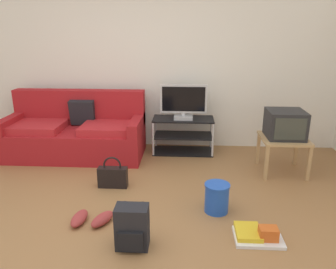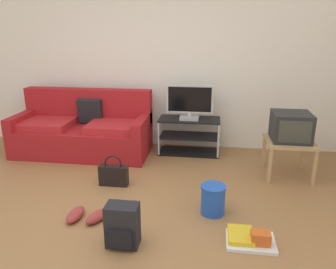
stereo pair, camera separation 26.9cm
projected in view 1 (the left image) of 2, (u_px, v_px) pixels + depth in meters
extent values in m
cube|color=olive|center=(106.00, 231.00, 3.04)|extent=(9.00, 9.80, 0.02)
cube|color=silver|center=(140.00, 58.00, 4.95)|extent=(9.00, 0.10, 2.70)
cube|color=maroon|center=(75.00, 143.00, 4.77)|extent=(1.94, 0.85, 0.40)
cube|color=maroon|center=(80.00, 107.00, 4.94)|extent=(1.94, 0.20, 0.51)
cube|color=maroon|center=(12.00, 122.00, 4.73)|extent=(0.14, 0.85, 0.18)
cube|color=maroon|center=(137.00, 124.00, 4.63)|extent=(0.14, 0.85, 0.18)
cube|color=#AF2026|center=(35.00, 127.00, 4.67)|extent=(0.78, 0.59, 0.10)
cube|color=#AF2026|center=(110.00, 128.00, 4.61)|extent=(0.78, 0.59, 0.10)
cube|color=black|center=(83.00, 112.00, 4.84)|extent=(0.36, 0.17, 0.37)
cube|color=black|center=(183.00, 119.00, 4.83)|extent=(0.88, 0.43, 0.02)
cube|color=black|center=(183.00, 135.00, 4.90)|extent=(0.85, 0.41, 0.02)
cube|color=black|center=(183.00, 151.00, 4.98)|extent=(0.88, 0.43, 0.02)
cylinder|color=#B7B7BC|center=(153.00, 139.00, 4.74)|extent=(0.03, 0.03, 0.52)
cylinder|color=#B7B7BC|center=(213.00, 140.00, 4.69)|extent=(0.03, 0.03, 0.52)
cylinder|color=#B7B7BC|center=(156.00, 131.00, 5.11)|extent=(0.03, 0.03, 0.52)
cylinder|color=#B7B7BC|center=(211.00, 132.00, 5.07)|extent=(0.03, 0.03, 0.52)
cube|color=#B2B2B7|center=(183.00, 117.00, 4.80)|extent=(0.27, 0.22, 0.05)
cube|color=#B2B2B7|center=(183.00, 114.00, 4.78)|extent=(0.05, 0.04, 0.04)
cube|color=#B2B2B7|center=(184.00, 99.00, 4.71)|extent=(0.67, 0.04, 0.41)
cube|color=black|center=(184.00, 99.00, 4.69)|extent=(0.61, 0.01, 0.35)
cube|color=tan|center=(284.00, 139.00, 4.16)|extent=(0.56, 0.56, 0.03)
cube|color=tan|center=(266.00, 163.00, 4.01)|extent=(0.04, 0.04, 0.43)
cube|color=tan|center=(309.00, 164.00, 3.98)|extent=(0.04, 0.04, 0.43)
cube|color=tan|center=(258.00, 149.00, 4.49)|extent=(0.04, 0.04, 0.43)
cube|color=tan|center=(296.00, 149.00, 4.46)|extent=(0.04, 0.04, 0.43)
cube|color=#232326|center=(285.00, 124.00, 4.12)|extent=(0.45, 0.43, 0.34)
cube|color=#333833|center=(290.00, 129.00, 3.91)|extent=(0.37, 0.01, 0.27)
cube|color=black|center=(132.00, 227.00, 2.76)|extent=(0.28, 0.18, 0.38)
cube|color=black|center=(130.00, 241.00, 2.68)|extent=(0.21, 0.04, 0.17)
cylinder|color=black|center=(125.00, 217.00, 2.86)|extent=(0.04, 0.04, 0.30)
cylinder|color=black|center=(143.00, 218.00, 2.86)|extent=(0.04, 0.04, 0.30)
cube|color=black|center=(113.00, 177.00, 3.84)|extent=(0.34, 0.11, 0.24)
torus|color=black|center=(112.00, 165.00, 3.80)|extent=(0.21, 0.02, 0.21)
cylinder|color=blue|center=(217.00, 198.00, 3.32)|extent=(0.24, 0.24, 0.30)
cylinder|color=blue|center=(217.00, 185.00, 3.27)|extent=(0.25, 0.25, 0.02)
ellipsoid|color=#993333|center=(79.00, 218.00, 3.15)|extent=(0.15, 0.30, 0.09)
ellipsoid|color=#993333|center=(102.00, 219.00, 3.14)|extent=(0.24, 0.32, 0.09)
cube|color=silver|center=(258.00, 237.00, 2.91)|extent=(0.42, 0.31, 0.03)
cube|color=#CC561E|center=(268.00, 233.00, 2.85)|extent=(0.16, 0.12, 0.11)
cube|color=gold|center=(248.00, 232.00, 2.93)|extent=(0.22, 0.28, 0.04)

